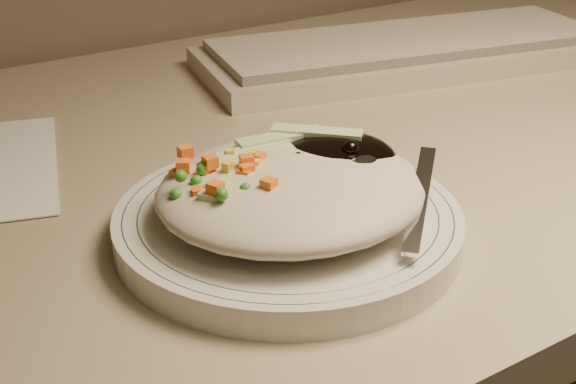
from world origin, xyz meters
TOP-DOWN VIEW (x-y plane):
  - desk at (0.00, 1.38)m, footprint 1.40×0.70m
  - plate at (-0.08, 1.22)m, footprint 0.25×0.25m
  - plate_rim at (-0.08, 1.22)m, footprint 0.23×0.23m
  - meal at (-0.07, 1.22)m, footprint 0.21×0.19m
  - keyboard at (0.27, 1.48)m, footprint 0.51×0.27m

SIDE VIEW (x-z plane):
  - desk at x=0.00m, z-range 0.17..0.91m
  - plate at x=-0.08m, z-range 0.74..0.76m
  - keyboard at x=0.27m, z-range 0.74..0.77m
  - plate_rim at x=-0.08m, z-range 0.76..0.76m
  - meal at x=-0.07m, z-range 0.76..0.81m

